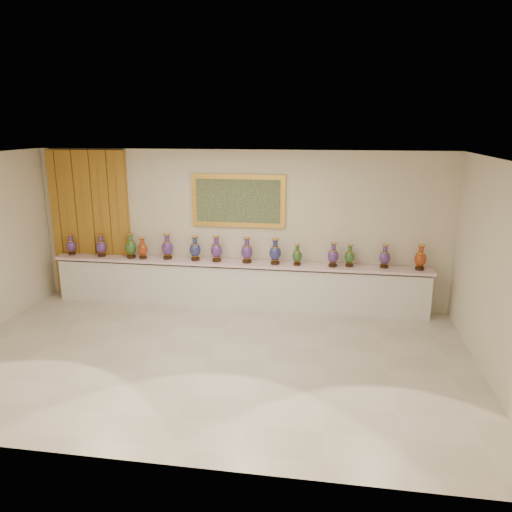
{
  "coord_description": "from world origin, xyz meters",
  "views": [
    {
      "loc": [
        1.81,
        -6.78,
        3.45
      ],
      "look_at": [
        0.46,
        1.7,
        1.18
      ],
      "focal_mm": 35.0,
      "sensor_mm": 36.0,
      "label": 1
    }
  ],
  "objects_px": {
    "vase_1": "(101,247)",
    "vase_2": "(131,247)",
    "counter": "(237,285)",
    "vase_0": "(71,246)"
  },
  "relations": [
    {
      "from": "vase_1",
      "to": "vase_2",
      "type": "bearing_deg",
      "value": -1.95
    },
    {
      "from": "vase_1",
      "to": "vase_2",
      "type": "height_order",
      "value": "vase_2"
    },
    {
      "from": "counter",
      "to": "vase_0",
      "type": "bearing_deg",
      "value": 179.9
    },
    {
      "from": "counter",
      "to": "vase_2",
      "type": "distance_m",
      "value": 2.23
    },
    {
      "from": "vase_0",
      "to": "vase_2",
      "type": "bearing_deg",
      "value": -2.47
    },
    {
      "from": "vase_0",
      "to": "vase_1",
      "type": "distance_m",
      "value": 0.66
    },
    {
      "from": "vase_0",
      "to": "vase_1",
      "type": "height_order",
      "value": "vase_1"
    },
    {
      "from": "vase_1",
      "to": "vase_2",
      "type": "relative_size",
      "value": 0.9
    },
    {
      "from": "vase_1",
      "to": "vase_0",
      "type": "bearing_deg",
      "value": 177.03
    },
    {
      "from": "vase_2",
      "to": "vase_0",
      "type": "bearing_deg",
      "value": 177.53
    }
  ]
}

